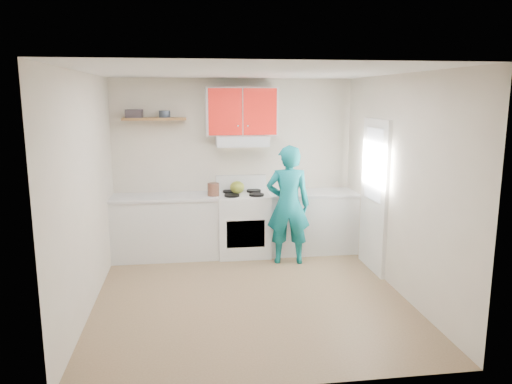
{
  "coord_description": "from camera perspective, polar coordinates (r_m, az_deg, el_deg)",
  "views": [
    {
      "loc": [
        -0.69,
        -5.47,
        2.34
      ],
      "look_at": [
        0.15,
        0.55,
        1.15
      ],
      "focal_mm": 34.44,
      "sensor_mm": 36.0,
      "label": 1
    }
  ],
  "objects": [
    {
      "name": "door",
      "position": [
        6.77,
        13.56,
        -0.43
      ],
      "size": [
        0.05,
        0.85,
        2.05
      ],
      "primitive_type": "cube",
      "color": "white",
      "rests_on": "floor"
    },
    {
      "name": "floor",
      "position": [
        5.99,
        -0.71,
        -11.92
      ],
      "size": [
        3.8,
        3.8,
        0.0
      ],
      "primitive_type": "plane",
      "color": "brown",
      "rests_on": "ground"
    },
    {
      "name": "door_glass",
      "position": [
        6.69,
        13.51,
        3.13
      ],
      "size": [
        0.01,
        0.55,
        0.95
      ],
      "primitive_type": "cube",
      "color": "white",
      "rests_on": "door"
    },
    {
      "name": "kettle",
      "position": [
        7.27,
        -2.19,
        0.55
      ],
      "size": [
        0.25,
        0.25,
        0.19
      ],
      "primitive_type": "ellipsoid",
      "rotation": [
        0.0,
        0.0,
        0.19
      ],
      "color": "olive",
      "rests_on": "stove"
    },
    {
      "name": "back_wall",
      "position": [
        7.48,
        -2.57,
        3.07
      ],
      "size": [
        3.6,
        0.04,
        2.6
      ],
      "primitive_type": "cube",
      "color": "beige",
      "rests_on": "floor"
    },
    {
      "name": "crock",
      "position": [
        7.12,
        -4.98,
        0.21
      ],
      "size": [
        0.21,
        0.21,
        0.2
      ],
      "primitive_type": "cylinder",
      "rotation": [
        0.0,
        0.0,
        -0.31
      ],
      "color": "brown",
      "rests_on": "counter_left"
    },
    {
      "name": "person",
      "position": [
        6.9,
        3.76,
        -1.5
      ],
      "size": [
        0.66,
        0.48,
        1.68
      ],
      "primitive_type": "imported",
      "rotation": [
        0.0,
        0.0,
        3.0
      ],
      "color": "#0C6B71",
      "rests_on": "floor"
    },
    {
      "name": "books",
      "position": [
        7.24,
        -13.97,
        8.83
      ],
      "size": [
        0.24,
        0.19,
        0.12
      ],
      "primitive_type": "cube",
      "rotation": [
        0.0,
        0.0,
        -0.11
      ],
      "color": "#3D363C",
      "rests_on": "shelf"
    },
    {
      "name": "silicone_mat",
      "position": [
        7.5,
        9.81,
        -0.13
      ],
      "size": [
        0.31,
        0.28,
        0.01
      ],
      "primitive_type": "cube",
      "rotation": [
        0.0,
        0.0,
        -0.27
      ],
      "color": "red",
      "rests_on": "counter_right"
    },
    {
      "name": "left_wall",
      "position": [
        5.68,
        -19.07,
        -0.1
      ],
      "size": [
        0.04,
        3.8,
        2.6
      ],
      "primitive_type": "cube",
      "color": "beige",
      "rests_on": "floor"
    },
    {
      "name": "front_wall",
      "position": [
        3.78,
        2.88,
        -4.92
      ],
      "size": [
        3.6,
        0.04,
        2.6
      ],
      "primitive_type": "cube",
      "color": "beige",
      "rests_on": "floor"
    },
    {
      "name": "ceiling",
      "position": [
        5.52,
        -0.78,
        13.77
      ],
      "size": [
        3.6,
        3.8,
        0.04
      ],
      "primitive_type": "cube",
      "color": "white",
      "rests_on": "floor"
    },
    {
      "name": "shelf",
      "position": [
        7.24,
        -11.7,
        8.32
      ],
      "size": [
        0.9,
        0.3,
        0.04
      ],
      "primitive_type": "cube",
      "color": "brown",
      "rests_on": "back_wall"
    },
    {
      "name": "upper_cabinets",
      "position": [
        7.25,
        -1.7,
        9.34
      ],
      "size": [
        1.02,
        0.33,
        0.7
      ],
      "primitive_type": "cube",
      "color": "red",
      "rests_on": "back_wall"
    },
    {
      "name": "counter_right",
      "position": [
        7.55,
        6.37,
        -3.5
      ],
      "size": [
        1.32,
        0.6,
        0.9
      ],
      "primitive_type": "cube",
      "color": "silver",
      "rests_on": "floor"
    },
    {
      "name": "stove",
      "position": [
        7.34,
        -1.49,
        -3.77
      ],
      "size": [
        0.76,
        0.65,
        0.92
      ],
      "primitive_type": "cube",
      "color": "white",
      "rests_on": "floor"
    },
    {
      "name": "range_hood",
      "position": [
        7.22,
        -1.64,
        5.95
      ],
      "size": [
        0.76,
        0.44,
        0.15
      ],
      "primitive_type": "cube",
      "color": "silver",
      "rests_on": "back_wall"
    },
    {
      "name": "tin",
      "position": [
        7.26,
        -10.57,
        8.9
      ],
      "size": [
        0.2,
        0.2,
        0.1
      ],
      "primitive_type": "cylinder",
      "rotation": [
        0.0,
        0.0,
        0.27
      ],
      "color": "#333D4C",
      "rests_on": "shelf"
    },
    {
      "name": "counter_left",
      "position": [
        7.33,
        -10.43,
        -4.05
      ],
      "size": [
        1.52,
        0.6,
        0.9
      ],
      "primitive_type": "cube",
      "color": "silver",
      "rests_on": "floor"
    },
    {
      "name": "right_wall",
      "position": [
        6.1,
        16.28,
        0.81
      ],
      "size": [
        0.04,
        3.8,
        2.6
      ],
      "primitive_type": "cube",
      "color": "beige",
      "rests_on": "floor"
    },
    {
      "name": "cutting_board",
      "position": [
        7.29,
        5.46,
        -0.29
      ],
      "size": [
        0.32,
        0.24,
        0.02
      ],
      "primitive_type": "cube",
      "rotation": [
        0.0,
        0.0,
        -0.01
      ],
      "color": "olive",
      "rests_on": "counter_right"
    }
  ]
}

